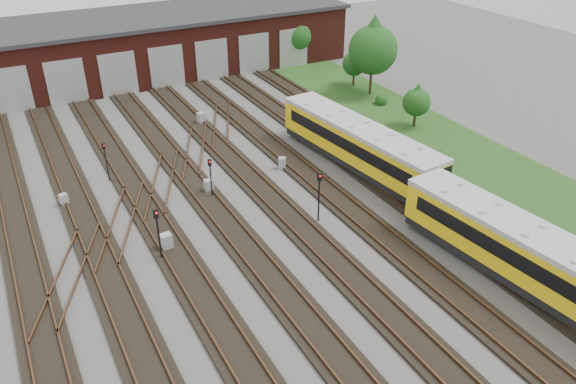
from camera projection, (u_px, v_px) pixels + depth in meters
name	position (u px, v px, depth m)	size (l,w,h in m)	color
ground	(306.00, 273.00, 32.10)	(120.00, 120.00, 0.00)	#4E4C48
track_network	(299.00, 267.00, 32.43)	(30.40, 70.00, 0.33)	black
maintenance_shed	(122.00, 47.00, 60.88)	(51.00, 12.50, 6.35)	#501A14
grass_verge	(441.00, 141.00, 47.54)	(8.00, 55.00, 0.05)	#224617
metro_train	(528.00, 256.00, 30.25)	(4.39, 47.89, 3.24)	black
signal_mast_0	(106.00, 157.00, 40.64)	(0.26, 0.25, 3.03)	black
signal_mast_1	(158.00, 228.00, 32.15)	(0.29, 0.27, 3.46)	black
signal_mast_2	(210.00, 173.00, 38.54)	(0.27, 0.25, 2.99)	black
signal_mast_3	(319.00, 191.00, 35.78)	(0.29, 0.27, 3.53)	black
relay_cabinet_0	(166.00, 242.00, 33.83)	(0.66, 0.55, 1.11)	#9C9EA1
relay_cabinet_1	(64.00, 200.00, 38.37)	(0.52, 0.43, 0.87)	#9C9EA1
relay_cabinet_2	(209.00, 186.00, 39.88)	(0.60, 0.50, 1.00)	#9C9EA1
relay_cabinet_3	(282.00, 163.00, 43.04)	(0.56, 0.46, 0.93)	#9C9EA1
relay_cabinet_4	(201.00, 118.00, 50.59)	(0.63, 0.53, 1.06)	#9C9EA1
tree_0	(297.00, 32.00, 64.73)	(3.42, 3.42, 5.66)	black
tree_1	(355.00, 61.00, 58.43)	(2.51, 2.51, 4.16)	black
tree_2	(373.00, 44.00, 54.90)	(4.84, 4.84, 8.03)	black
tree_3	(417.00, 99.00, 48.98)	(2.45, 2.45, 4.06)	black
bush_0	(442.00, 156.00, 43.81)	(1.25, 1.25, 1.25)	#144313
bush_1	(381.00, 98.00, 54.70)	(1.21, 1.21, 1.21)	#144313
bush_2	(299.00, 56.00, 66.27)	(1.60, 1.60, 1.60)	#144313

